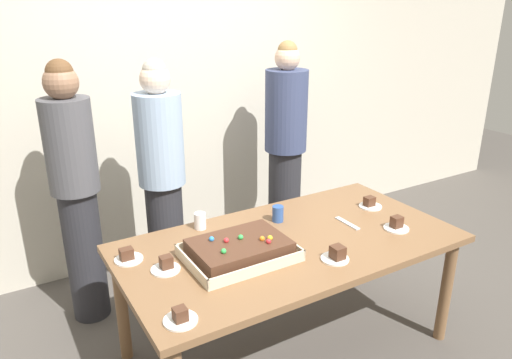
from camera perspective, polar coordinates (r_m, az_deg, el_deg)
The scene contains 16 objects.
ground_plane at distance 3.17m, azimuth 3.74°, elevation -19.19°, with size 12.00×12.00×0.00m, color #4C4742.
interior_back_panel at distance 3.90m, azimuth -9.43°, elevation 12.46°, with size 8.00×0.12×3.00m, color beige.
party_table at distance 2.80m, azimuth 4.05°, elevation -8.62°, with size 1.93×1.01×0.74m.
sheet_cake at distance 2.56m, azimuth -2.01°, elevation -8.37°, with size 0.56×0.41×0.12m.
plated_slice_near_left at distance 2.58m, azimuth 9.57°, elevation -8.87°, with size 0.15×0.15×0.08m.
plated_slice_near_right at distance 2.50m, azimuth -10.69°, elevation -10.09°, with size 0.15×0.15×0.07m.
plated_slice_far_left at distance 2.63m, azimuth -15.05°, elevation -8.87°, with size 0.15×0.15×0.07m.
plated_slice_far_right at distance 2.14m, azimuth -9.00°, elevation -15.95°, with size 0.15×0.15×0.07m.
plated_slice_center_front at distance 3.00m, azimuth 16.40°, elevation -5.22°, with size 0.15×0.15×0.08m.
plated_slice_center_back at distance 3.26m, azimuth 13.42°, elevation -2.84°, with size 0.15×0.15×0.07m.
drink_cup_nearest at distance 2.97m, azimuth 2.62°, elevation -4.10°, with size 0.07×0.07×0.10m, color #2D5199.
drink_cup_middle at distance 2.89m, azimuth -6.68°, elevation -4.92°, with size 0.07×0.07×0.10m, color white.
cake_server_utensil at distance 3.00m, azimuth 10.81°, elevation -5.12°, with size 0.03×0.20×0.01m, color silver.
person_serving_front at distance 3.24m, azimuth -11.08°, elevation -0.36°, with size 0.31×0.31×1.70m.
person_green_shirt_behind at distance 3.86m, azimuth 3.52°, elevation 3.67°, with size 0.33×0.33×1.75m.
person_striped_tie_right at distance 3.20m, azimuth -20.66°, elevation -1.28°, with size 0.30×0.30×1.72m.
Camera 1 is at (-1.42, -2.00, 2.02)m, focal length 33.56 mm.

